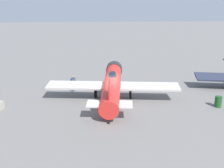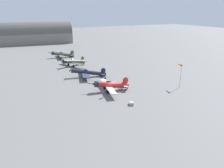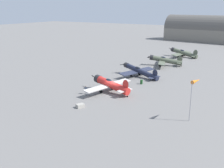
{
  "view_description": "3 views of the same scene",
  "coord_description": "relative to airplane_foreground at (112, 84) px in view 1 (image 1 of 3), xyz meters",
  "views": [
    {
      "loc": [
        19.65,
        -3.27,
        7.74
      ],
      "look_at": [
        -0.0,
        0.0,
        1.8
      ],
      "focal_mm": 38.32,
      "sensor_mm": 36.0,
      "label": 1
    },
    {
      "loc": [
        -25.09,
        -48.95,
        20.0
      ],
      "look_at": [
        -0.0,
        0.0,
        1.8
      ],
      "focal_mm": 36.63,
      "sensor_mm": 36.0,
      "label": 2
    },
    {
      "loc": [
        27.0,
        -44.54,
        16.64
      ],
      "look_at": [
        -0.0,
        0.0,
        1.8
      ],
      "focal_mm": 43.79,
      "sensor_mm": 36.0,
      "label": 3
    }
  ],
  "objects": [
    {
      "name": "ground_crew_mechanic",
      "position": [
        -3.5,
        -3.47,
        -0.63
      ],
      "size": [
        0.47,
        0.51,
        1.66
      ],
      "rotation": [
        0.0,
        0.0,
        0.72
      ],
      "color": "#384766",
      "rests_on": "ground_plane"
    },
    {
      "name": "airplane_foreground",
      "position": [
        0.0,
        0.0,
        0.0
      ],
      "size": [
        10.43,
        12.18,
        3.42
      ],
      "rotation": [
        0.0,
        0.0,
        2.92
      ],
      "color": "red",
      "rests_on": "ground_plane"
    },
    {
      "name": "ground_plane",
      "position": [
        0.48,
        -0.11,
        -1.63
      ],
      "size": [
        400.0,
        400.0,
        0.0
      ],
      "primitive_type": "plane",
      "color": "slate"
    },
    {
      "name": "fuel_drum",
      "position": [
        2.79,
        8.7,
        -1.16
      ],
      "size": [
        0.61,
        0.61,
        0.94
      ],
      "color": "#19471E",
      "rests_on": "ground_plane"
    }
  ]
}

